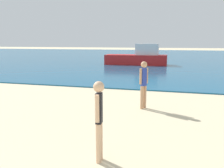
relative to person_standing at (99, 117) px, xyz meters
name	(u,v)px	position (x,y,z in m)	size (l,w,h in m)	color
water	(166,56)	(-0.54, 37.35, -0.91)	(160.00, 60.00, 0.06)	#14567F
person_standing	(99,117)	(0.00, 0.00, 0.00)	(0.22, 0.38, 1.65)	#DDAD84
person_distant	(144,82)	(0.30, 4.14, 0.04)	(0.27, 0.33, 1.72)	tan
boat_near	(138,57)	(-2.56, 20.45, -0.14)	(6.36, 2.17, 2.15)	red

